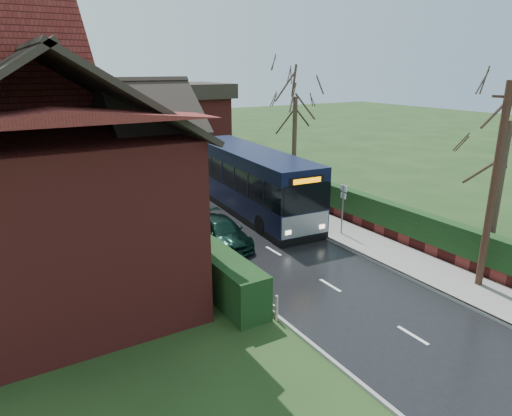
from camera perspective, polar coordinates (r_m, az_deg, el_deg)
ground at (r=19.47m, az=5.45°, el=-7.37°), size 140.00×140.00×0.00m
road at (r=27.60m, az=-6.93°, el=0.11°), size 6.00×100.00×0.02m
pavement at (r=29.49m, az=0.60°, el=1.48°), size 2.50×100.00×0.14m
kerb_right at (r=28.90m, az=-1.42°, el=1.14°), size 0.12×100.00×0.14m
kerb_left at (r=26.56m, az=-12.93°, el=-0.81°), size 0.12×100.00×0.10m
front_hedge at (r=21.57m, az=-10.94°, el=-2.82°), size 1.20×16.00×1.60m
picket_fence at (r=21.94m, az=-9.05°, el=-3.35°), size 0.10×16.00×0.90m
right_wall_hedge at (r=30.07m, az=3.13°, el=3.63°), size 0.60×50.00×1.80m
brick_house at (r=19.38m, az=-24.84°, el=4.61°), size 9.30×14.60×10.30m
bus at (r=26.22m, az=-0.71°, el=3.35°), size 3.58×12.03×3.60m
car_silver at (r=25.97m, az=-12.14°, el=0.35°), size 1.70×4.15×1.41m
car_green at (r=21.61m, az=-4.26°, el=-3.02°), size 1.94×4.33×1.23m
car_distant at (r=52.03m, az=-16.85°, el=8.37°), size 2.95×4.54×1.41m
bus_stop_sign at (r=22.68m, az=10.81°, el=0.68°), size 0.08×0.40×2.64m
telegraph_pole at (r=18.45m, az=27.54°, el=2.08°), size 0.44×0.95×7.66m
tree_right_near at (r=20.49m, az=29.33°, el=10.69°), size 4.04×4.04×8.72m
tree_right_far at (r=32.73m, az=4.97°, el=14.42°), size 4.51×4.51×8.71m
tree_house_side at (r=30.27m, az=-26.88°, el=12.77°), size 3.93×3.93×8.93m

